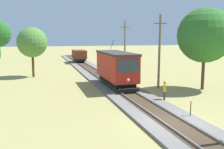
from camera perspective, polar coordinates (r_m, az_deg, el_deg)
name	(u,v)px	position (r m, az deg, el deg)	size (l,w,h in m)	color
ground_plane	(172,125)	(17.22, 12.95, -10.55)	(260.00, 260.00, 0.00)	#9E9356
track_ballast	(172,123)	(17.19, 12.96, -10.26)	(4.20, 120.00, 0.18)	slate
sleeper_bed	(172,122)	(17.16, 12.97, -9.96)	(2.04, 120.00, 0.01)	#423323
rail_left	(162,122)	(16.82, 10.78, -10.04)	(0.07, 120.00, 0.14)	gray
rail_right	(183,120)	(17.48, 15.08, -9.47)	(0.07, 120.00, 0.14)	gray
red_tram	(116,67)	(28.18, 0.89, 1.60)	(2.60, 8.54, 4.79)	red
freight_car	(79,55)	(54.58, -7.15, 4.16)	(2.40, 5.20, 2.31)	brown
utility_pole_near_tram	(159,51)	(27.99, 10.27, 5.05)	(1.40, 0.37, 7.72)	#7A664C
utility_pole_mid	(125,47)	(38.67, 2.83, 6.05)	(1.40, 0.32, 7.71)	#7A664C
trackside_signal_marker	(191,108)	(18.63, 16.73, -7.09)	(0.21, 0.21, 1.18)	black
track_worker	(165,90)	(22.70, 11.37, -3.31)	(0.37, 0.44, 1.78)	#38332D
tree_right_near	(205,35)	(28.45, 19.54, 8.02)	(5.58, 5.58, 8.37)	#4C3823
tree_right_far	(32,42)	(36.81, -16.98, 6.68)	(4.01, 4.01, 6.68)	#4C3823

